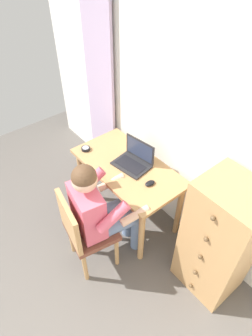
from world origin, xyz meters
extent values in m
cube|color=silver|center=(0.00, 2.20, 1.25)|extent=(4.80, 0.05, 2.50)
cube|color=#B29EBC|center=(-1.37, 2.13, 1.13)|extent=(0.48, 0.03, 2.27)
cube|color=tan|center=(-0.51, 1.82, 0.71)|extent=(1.14, 0.61, 0.03)
cylinder|color=tan|center=(-1.02, 1.58, 0.35)|extent=(0.06, 0.06, 0.70)
cylinder|color=tan|center=(0.00, 1.58, 0.35)|extent=(0.06, 0.06, 0.70)
cylinder|color=tan|center=(-1.02, 2.07, 0.35)|extent=(0.06, 0.06, 0.70)
cylinder|color=tan|center=(0.00, 2.07, 0.35)|extent=(0.06, 0.06, 0.70)
cube|color=tan|center=(0.54, 1.92, 0.60)|extent=(0.51, 0.43, 1.21)
sphere|color=brown|center=(0.54, 1.69, 0.12)|extent=(0.04, 0.04, 0.04)
sphere|color=brown|center=(0.54, 1.69, 0.36)|extent=(0.04, 0.04, 0.04)
sphere|color=brown|center=(0.54, 1.69, 0.60)|extent=(0.04, 0.04, 0.04)
sphere|color=brown|center=(0.54, 1.69, 0.84)|extent=(0.04, 0.04, 0.04)
sphere|color=brown|center=(0.54, 1.69, 1.09)|extent=(0.04, 0.04, 0.04)
cube|color=brown|center=(-0.29, 1.23, 0.44)|extent=(0.48, 0.47, 0.05)
cube|color=tan|center=(-0.32, 1.05, 0.68)|extent=(0.42, 0.11, 0.42)
cylinder|color=tan|center=(-0.09, 1.36, 0.21)|extent=(0.04, 0.04, 0.42)
cylinder|color=tan|center=(-0.43, 1.42, 0.21)|extent=(0.04, 0.04, 0.42)
cylinder|color=tan|center=(-0.15, 1.04, 0.21)|extent=(0.04, 0.04, 0.42)
cylinder|color=tan|center=(-0.48, 1.10, 0.21)|extent=(0.04, 0.04, 0.42)
cylinder|color=#6B84AD|center=(-0.16, 1.43, 0.49)|extent=(0.21, 0.42, 0.14)
cylinder|color=#6B84AD|center=(-0.34, 1.46, 0.49)|extent=(0.21, 0.42, 0.14)
cylinder|color=#6B84AD|center=(-0.13, 1.63, 0.24)|extent=(0.11, 0.11, 0.49)
cylinder|color=#6B84AD|center=(-0.31, 1.66, 0.24)|extent=(0.11, 0.11, 0.49)
cube|color=#D1566B|center=(-0.29, 1.22, 0.72)|extent=(0.39, 0.26, 0.46)
cylinder|color=#D1566B|center=(-0.05, 1.31, 0.80)|extent=(0.14, 0.31, 0.25)
cylinder|color=#D1566B|center=(-0.49, 1.39, 0.80)|extent=(0.14, 0.31, 0.25)
cylinder|color=#DBAD8E|center=(-0.02, 1.51, 0.70)|extent=(0.11, 0.28, 0.11)
cylinder|color=#DBAD8E|center=(-0.45, 1.58, 0.70)|extent=(0.11, 0.28, 0.11)
sphere|color=#DBAD8E|center=(-0.29, 1.23, 1.08)|extent=(0.20, 0.20, 0.20)
sphere|color=#513823|center=(-0.29, 1.23, 1.11)|extent=(0.20, 0.20, 0.20)
cube|color=#232326|center=(-0.49, 1.85, 0.74)|extent=(0.37, 0.29, 0.02)
cube|color=black|center=(-0.48, 1.84, 0.75)|extent=(0.31, 0.20, 0.00)
cube|color=#232326|center=(-0.51, 1.98, 0.86)|extent=(0.34, 0.06, 0.22)
cube|color=#2D3851|center=(-0.50, 1.97, 0.86)|extent=(0.30, 0.05, 0.18)
ellipsoid|color=black|center=(-0.19, 1.82, 0.75)|extent=(0.07, 0.10, 0.03)
cylinder|color=black|center=(-0.97, 1.64, 0.75)|extent=(0.09, 0.09, 0.03)
cylinder|color=silver|center=(-0.97, 1.64, 0.76)|extent=(0.06, 0.06, 0.00)
camera|label=1|loc=(1.10, 0.52, 2.61)|focal=30.96mm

